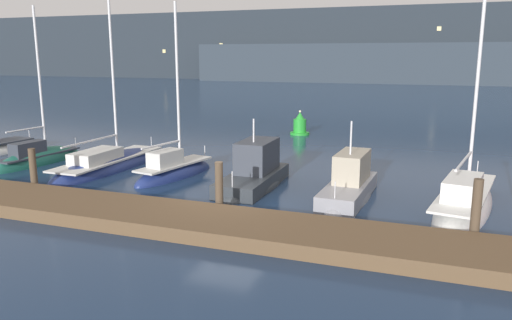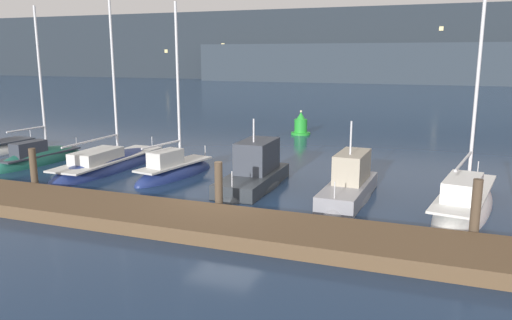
% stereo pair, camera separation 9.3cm
% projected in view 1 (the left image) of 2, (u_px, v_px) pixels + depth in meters
% --- Properties ---
extents(ground_plane, '(400.00, 400.00, 0.00)m').
position_uv_depth(ground_plane, '(227.00, 208.00, 18.26)').
color(ground_plane, '#192D4C').
extents(dock, '(40.14, 2.80, 0.45)m').
position_uv_depth(dock, '(198.00, 222.00, 16.10)').
color(dock, brown).
rests_on(dock, ground).
extents(mooring_pile_1, '(0.28, 0.28, 1.81)m').
position_uv_depth(mooring_pile_1, '(33.00, 170.00, 20.27)').
color(mooring_pile_1, '#4C3D2D').
rests_on(mooring_pile_1, ground).
extents(mooring_pile_2, '(0.28, 0.28, 1.87)m').
position_uv_depth(mooring_pile_2, '(219.00, 188.00, 17.47)').
color(mooring_pile_2, '#4C3D2D').
rests_on(mooring_pile_2, ground).
extents(mooring_pile_3, '(0.28, 0.28, 1.98)m').
position_uv_depth(mooring_pile_3, '(476.00, 212.00, 14.66)').
color(mooring_pile_3, '#4C3D2D').
rests_on(mooring_pile_3, ground).
extents(sailboat_berth_2, '(1.72, 5.57, 8.74)m').
position_uv_depth(sailboat_berth_2, '(39.00, 161.00, 25.75)').
color(sailboat_berth_2, '#195647').
rests_on(sailboat_berth_2, ground).
extents(sailboat_berth_3, '(2.18, 8.33, 11.07)m').
position_uv_depth(sailboat_berth_3, '(109.00, 166.00, 24.69)').
color(sailboat_berth_3, navy).
rests_on(sailboat_berth_3, ground).
extents(sailboat_berth_4, '(2.32, 5.24, 8.45)m').
position_uv_depth(sailboat_berth_4, '(174.00, 173.00, 23.01)').
color(sailboat_berth_4, navy).
rests_on(sailboat_berth_4, ground).
extents(motorboat_berth_5, '(1.99, 5.50, 3.46)m').
position_uv_depth(motorboat_berth_5, '(254.00, 179.00, 21.27)').
color(motorboat_berth_5, '#2D3338').
rests_on(motorboat_berth_5, ground).
extents(motorboat_berth_6, '(1.79, 5.38, 3.64)m').
position_uv_depth(motorboat_berth_6, '(349.00, 191.00, 19.51)').
color(motorboat_berth_6, gray).
rests_on(motorboat_berth_6, ground).
extents(sailboat_berth_7, '(3.00, 7.69, 11.65)m').
position_uv_depth(sailboat_berth_7, '(464.00, 206.00, 18.01)').
color(sailboat_berth_7, white).
rests_on(sailboat_berth_7, ground).
extents(channel_buoy, '(1.35, 1.35, 1.72)m').
position_uv_depth(channel_buoy, '(300.00, 126.00, 35.16)').
color(channel_buoy, green).
rests_on(channel_buoy, ground).
extents(hillside_backdrop, '(240.00, 23.00, 15.32)m').
position_uv_depth(hillside_backdrop, '(431.00, 48.00, 104.77)').
color(hillside_backdrop, '#232B33').
rests_on(hillside_backdrop, ground).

